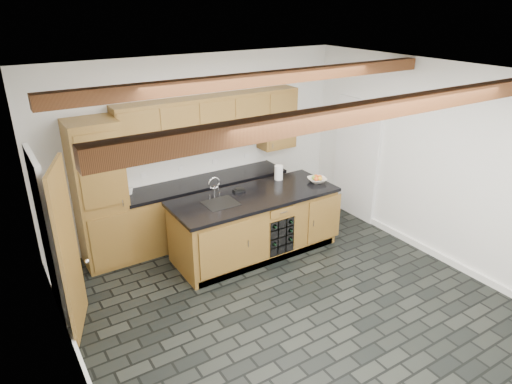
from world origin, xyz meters
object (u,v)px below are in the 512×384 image
at_px(island, 255,224).
at_px(fruit_bowl, 317,180).
at_px(kitchen_scale, 239,190).
at_px(paper_towel, 279,173).

relative_size(island, fruit_bowl, 8.87).
relative_size(kitchen_scale, fruit_bowl, 0.62).
relative_size(fruit_bowl, paper_towel, 1.24).
xyz_separation_m(kitchen_scale, fruit_bowl, (1.21, -0.32, 0.01)).
distance_m(island, kitchen_scale, 0.56).
height_order(island, fruit_bowl, fruit_bowl).
distance_m(fruit_bowl, paper_towel, 0.60).
height_order(island, kitchen_scale, kitchen_scale).
distance_m(kitchen_scale, paper_towel, 0.78).
bearing_deg(kitchen_scale, fruit_bowl, -12.54).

